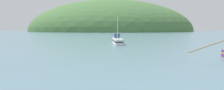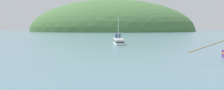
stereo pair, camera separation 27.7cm
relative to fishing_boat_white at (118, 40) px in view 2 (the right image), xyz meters
The scene contains 2 objects.
hill_far_left 200.48m from the fishing_boat_white, 88.31° to the left, with size 190.77×152.61×73.37m, color #47703D.
fishing_boat_white is the anchor object (origin of this frame).
Camera 2 is at (4.06, -2.95, 3.87)m, focal length 33.56 mm.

